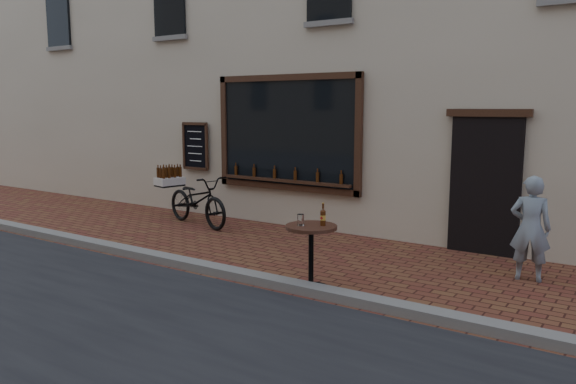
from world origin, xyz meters
The scene contains 5 objects.
ground centered at (0.00, 0.00, 0.00)m, with size 90.00×90.00×0.00m, color #5C281E.
kerb centered at (0.00, 0.20, 0.06)m, with size 90.00×0.25×0.12m, color slate.
cargo_bicycle centered at (-3.47, 2.53, 0.52)m, with size 2.30×1.14×1.08m.
bistro_table centered at (0.56, 0.35, 0.61)m, with size 0.67×0.67×1.14m.
pedestrian centered at (2.81, 2.36, 0.72)m, with size 0.53×0.35×1.45m, color gray.
Camera 1 is at (4.21, -5.65, 2.36)m, focal length 35.00 mm.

